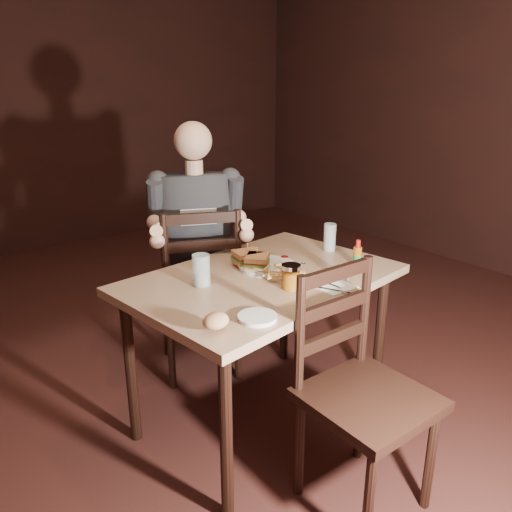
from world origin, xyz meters
TOP-DOWN VIEW (x-y plane):
  - room_shell at (0.00, 0.00)m, footprint 7.00×7.00m
  - main_table at (0.03, -0.08)m, footprint 1.31×0.97m
  - chair_far at (0.05, 0.53)m, footprint 0.62×0.64m
  - chair_near at (0.04, -0.73)m, footprint 0.44×0.48m
  - diner at (0.03, 0.49)m, footprint 0.64×0.58m
  - dinner_plate at (0.11, -0.02)m, footprint 0.30×0.30m
  - sandwich_left at (0.05, 0.06)m, footprint 0.14×0.12m
  - sandwich_right at (0.05, -0.02)m, footprint 0.16×0.15m
  - fries_pile at (0.09, -0.14)m, footprint 0.25×0.19m
  - ketchup_dollop at (0.24, 0.01)m, footprint 0.04×0.04m
  - glass_left at (-0.25, -0.02)m, footprint 0.09×0.09m
  - glass_right at (0.53, -0.00)m, footprint 0.07×0.07m
  - hot_sauce at (0.47, -0.25)m, footprint 0.05×0.05m
  - salt_shaker at (0.29, -0.34)m, footprint 0.04×0.04m
  - syrup_dispenser at (0.04, -0.28)m, footprint 0.09×0.09m
  - napkin at (0.20, -0.37)m, footprint 0.16×0.15m
  - knife at (0.16, -0.42)m, footprint 0.10×0.19m
  - fork at (0.19, -0.33)m, footprint 0.02×0.16m
  - side_plate at (-0.26, -0.43)m, footprint 0.16×0.16m
  - bread_roll at (-0.43, -0.42)m, footprint 0.11×0.09m

SIDE VIEW (x-z plane):
  - chair_near at x=0.04m, z-range 0.00..0.95m
  - chair_far at x=0.05m, z-range 0.00..0.99m
  - main_table at x=0.03m, z-range 0.30..1.07m
  - napkin at x=0.20m, z-range 0.77..0.77m
  - side_plate at x=-0.26m, z-range 0.77..0.78m
  - knife at x=0.16m, z-range 0.77..0.78m
  - fork at x=0.19m, z-range 0.77..0.78m
  - dinner_plate at x=0.11m, z-range 0.77..0.79m
  - ketchup_dollop at x=0.24m, z-range 0.79..0.79m
  - fries_pile at x=0.09m, z-range 0.79..0.82m
  - salt_shaker at x=0.29m, z-range 0.77..0.84m
  - bread_roll at x=-0.43m, z-range 0.78..0.84m
  - syrup_dispenser at x=0.04m, z-range 0.77..0.88m
  - hot_sauce at x=0.47m, z-range 0.77..0.90m
  - sandwich_right at x=0.05m, z-range 0.79..0.89m
  - sandwich_left at x=0.05m, z-range 0.79..0.89m
  - glass_left at x=-0.25m, z-range 0.77..0.91m
  - glass_right at x=0.53m, z-range 0.77..0.91m
  - diner at x=0.03m, z-range 0.51..1.42m
  - room_shell at x=0.00m, z-range -2.10..4.90m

